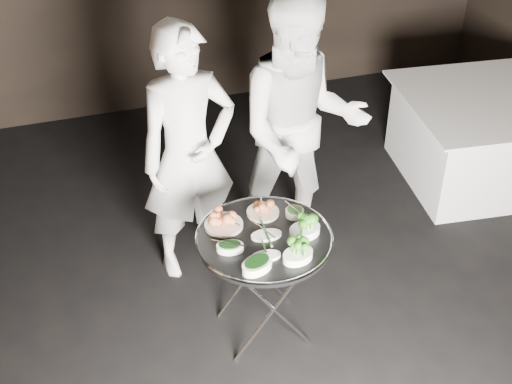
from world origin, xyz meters
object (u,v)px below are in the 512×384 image
object	(u,v)px
tray_stand	(264,281)
waiter_left	(189,155)
dining_table	(479,138)
waiter_right	(301,129)
serving_tray	(264,239)

from	to	relation	value
tray_stand	waiter_left	distance (m)	0.92
tray_stand	dining_table	xyz separation A→B (m)	(2.15, 1.10, -0.05)
waiter_right	serving_tray	bearing A→B (deg)	-113.29
tray_stand	waiter_right	world-z (taller)	waiter_right
serving_tray	waiter_left	xyz separation A→B (m)	(-0.25, 0.75, 0.14)
tray_stand	serving_tray	xyz separation A→B (m)	(0.00, -0.00, 0.33)
dining_table	waiter_right	bearing A→B (deg)	-168.32
serving_tray	dining_table	size ratio (longest dim) A/B	0.63
waiter_right	dining_table	world-z (taller)	waiter_right
serving_tray	dining_table	distance (m)	2.44
waiter_right	dining_table	bearing A→B (deg)	21.51
waiter_left	waiter_right	distance (m)	0.75
waiter_left	waiter_right	world-z (taller)	waiter_right
serving_tray	waiter_left	size ratio (longest dim) A/B	0.45
waiter_left	waiter_right	size ratio (longest dim) A/B	0.94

